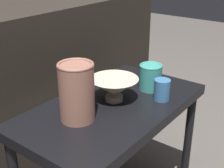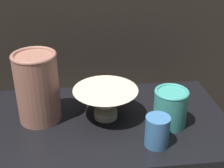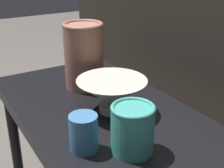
# 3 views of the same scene
# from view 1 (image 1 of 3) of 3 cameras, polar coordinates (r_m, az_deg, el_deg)

# --- Properties ---
(table) EXTENTS (0.76, 0.42, 0.52)m
(table) POSITION_cam_1_polar(r_m,az_deg,el_deg) (1.21, 0.13, -6.22)
(table) COLOR black
(table) RESTS_ON ground_plane
(couch_backdrop) EXTENTS (1.59, 0.50, 0.82)m
(couch_backdrop) POSITION_cam_1_polar(r_m,az_deg,el_deg) (1.60, -16.27, -1.18)
(couch_backdrop) COLOR black
(couch_backdrop) RESTS_ON ground_plane
(bowl) EXTENTS (0.19, 0.19, 0.09)m
(bowl) POSITION_cam_1_polar(r_m,az_deg,el_deg) (1.18, 0.40, -0.63)
(bowl) COLOR #C1B293
(bowl) RESTS_ON table
(vase_textured_left) EXTENTS (0.12, 0.12, 0.20)m
(vase_textured_left) POSITION_cam_1_polar(r_m,az_deg,el_deg) (1.04, -6.47, -1.32)
(vase_textured_left) COLOR brown
(vase_textured_left) RESTS_ON table
(vase_colorful_right) EXTENTS (0.09, 0.09, 0.11)m
(vase_colorful_right) POSITION_cam_1_polar(r_m,az_deg,el_deg) (1.29, 7.04, 1.36)
(vase_colorful_right) COLOR teal
(vase_colorful_right) RESTS_ON table
(cup) EXTENTS (0.06, 0.06, 0.08)m
(cup) POSITION_cam_1_polar(r_m,az_deg,el_deg) (1.21, 9.12, -1.05)
(cup) COLOR #33608E
(cup) RESTS_ON table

